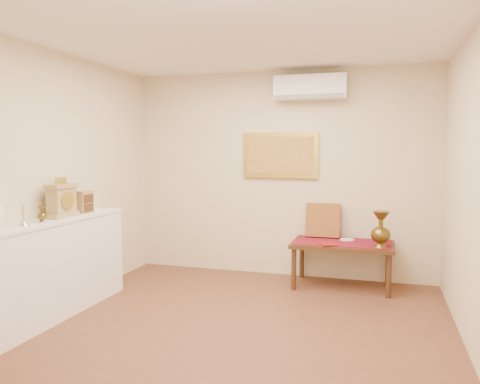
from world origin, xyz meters
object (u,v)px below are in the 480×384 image
at_px(low_table, 342,248).
at_px(mantel_clock, 62,200).
at_px(display_ledge, 53,268).
at_px(brass_urn_tall, 381,225).
at_px(wooden_chest, 83,202).

bearing_deg(low_table, mantel_clock, -147.41).
bearing_deg(display_ledge, brass_urn_tall, 28.45).
xyz_separation_m(brass_urn_tall, wooden_chest, (-3.12, -1.17, 0.30)).
bearing_deg(wooden_chest, low_table, 26.87).
bearing_deg(wooden_chest, display_ledge, -89.18).
bearing_deg(low_table, wooden_chest, -153.13).
bearing_deg(mantel_clock, brass_urn_tall, 25.98).
bearing_deg(brass_urn_tall, display_ledge, -151.55).
distance_m(brass_urn_tall, display_ledge, 3.56).
bearing_deg(low_table, display_ledge, -144.90).
height_order(brass_urn_tall, low_table, brass_urn_tall).
bearing_deg(display_ledge, low_table, 35.10).
xyz_separation_m(brass_urn_tall, low_table, (-0.44, 0.19, -0.32)).
height_order(brass_urn_tall, display_ledge, brass_urn_tall).
bearing_deg(brass_urn_tall, mantel_clock, -154.02).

